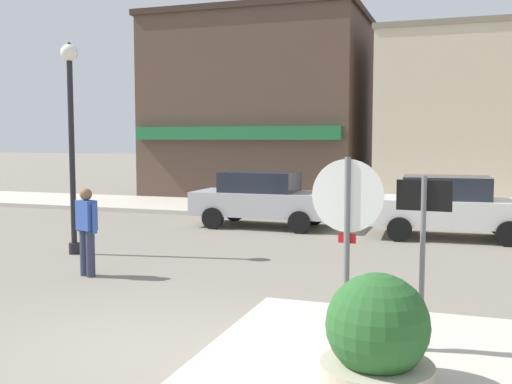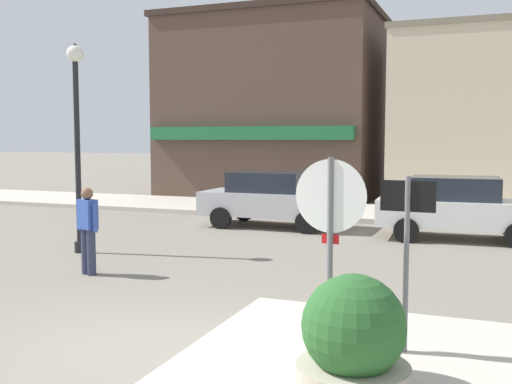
{
  "view_description": "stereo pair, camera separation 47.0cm",
  "coord_description": "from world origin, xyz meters",
  "px_view_note": "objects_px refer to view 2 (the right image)",
  "views": [
    {
      "loc": [
        3.42,
        -6.08,
        2.51
      ],
      "look_at": [
        -0.22,
        4.5,
        1.5
      ],
      "focal_mm": 42.0,
      "sensor_mm": 36.0,
      "label": 1
    },
    {
      "loc": [
        3.86,
        -5.92,
        2.51
      ],
      "look_at": [
        -0.22,
        4.5,
        1.5
      ],
      "focal_mm": 42.0,
      "sensor_mm": 36.0,
      "label": 2
    }
  ],
  "objects_px": {
    "one_way_sign": "(407,246)",
    "parked_car_second": "(459,207)",
    "stop_sign": "(330,228)",
    "parked_car_nearest": "(272,198)",
    "pedestrian_crossing_near": "(88,228)",
    "planter": "(353,343)",
    "lamp_post": "(77,117)"
  },
  "relations": [
    {
      "from": "parked_car_second",
      "to": "pedestrian_crossing_near",
      "type": "bearing_deg",
      "value": -133.49
    },
    {
      "from": "one_way_sign",
      "to": "lamp_post",
      "type": "xyz_separation_m",
      "value": [
        -7.53,
        4.08,
        1.63
      ]
    },
    {
      "from": "lamp_post",
      "to": "pedestrian_crossing_near",
      "type": "bearing_deg",
      "value": -48.37
    },
    {
      "from": "planter",
      "to": "parked_car_second",
      "type": "height_order",
      "value": "parked_car_second"
    },
    {
      "from": "one_way_sign",
      "to": "planter",
      "type": "relative_size",
      "value": 1.71
    },
    {
      "from": "one_way_sign",
      "to": "parked_car_second",
      "type": "bearing_deg",
      "value": 89.01
    },
    {
      "from": "one_way_sign",
      "to": "planter",
      "type": "height_order",
      "value": "one_way_sign"
    },
    {
      "from": "pedestrian_crossing_near",
      "to": "planter",
      "type": "bearing_deg",
      "value": -31.58
    },
    {
      "from": "parked_car_second",
      "to": "lamp_post",
      "type": "bearing_deg",
      "value": -148.04
    },
    {
      "from": "parked_car_nearest",
      "to": "pedestrian_crossing_near",
      "type": "height_order",
      "value": "pedestrian_crossing_near"
    },
    {
      "from": "stop_sign",
      "to": "lamp_post",
      "type": "xyz_separation_m",
      "value": [
        -6.72,
        4.27,
        1.44
      ]
    },
    {
      "from": "planter",
      "to": "pedestrian_crossing_near",
      "type": "height_order",
      "value": "pedestrian_crossing_near"
    },
    {
      "from": "stop_sign",
      "to": "planter",
      "type": "distance_m",
      "value": 1.41
    },
    {
      "from": "pedestrian_crossing_near",
      "to": "lamp_post",
      "type": "bearing_deg",
      "value": 131.63
    },
    {
      "from": "parked_car_nearest",
      "to": "pedestrian_crossing_near",
      "type": "relative_size",
      "value": 2.48
    },
    {
      "from": "planter",
      "to": "pedestrian_crossing_near",
      "type": "relative_size",
      "value": 0.76
    },
    {
      "from": "planter",
      "to": "pedestrian_crossing_near",
      "type": "bearing_deg",
      "value": 148.42
    },
    {
      "from": "one_way_sign",
      "to": "pedestrian_crossing_near",
      "type": "distance_m",
      "value": 6.48
    },
    {
      "from": "stop_sign",
      "to": "parked_car_nearest",
      "type": "relative_size",
      "value": 0.57
    },
    {
      "from": "one_way_sign",
      "to": "planter",
      "type": "distance_m",
      "value": 1.4
    },
    {
      "from": "one_way_sign",
      "to": "pedestrian_crossing_near",
      "type": "xyz_separation_m",
      "value": [
        -6.01,
        2.37,
        -0.46
      ]
    },
    {
      "from": "stop_sign",
      "to": "parked_car_second",
      "type": "height_order",
      "value": "stop_sign"
    },
    {
      "from": "one_way_sign",
      "to": "parked_car_second",
      "type": "relative_size",
      "value": 0.51
    },
    {
      "from": "parked_car_second",
      "to": "pedestrian_crossing_near",
      "type": "relative_size",
      "value": 2.54
    },
    {
      "from": "planter",
      "to": "one_way_sign",
      "type": "bearing_deg",
      "value": 73.17
    },
    {
      "from": "parked_car_nearest",
      "to": "stop_sign",
      "type": "bearing_deg",
      "value": -66.54
    },
    {
      "from": "parked_car_second",
      "to": "stop_sign",
      "type": "bearing_deg",
      "value": -96.06
    },
    {
      "from": "lamp_post",
      "to": "parked_car_second",
      "type": "bearing_deg",
      "value": 31.96
    },
    {
      "from": "one_way_sign",
      "to": "stop_sign",
      "type": "bearing_deg",
      "value": -166.52
    },
    {
      "from": "one_way_sign",
      "to": "planter",
      "type": "xyz_separation_m",
      "value": [
        -0.34,
        -1.12,
        -0.77
      ]
    },
    {
      "from": "parked_car_nearest",
      "to": "parked_car_second",
      "type": "relative_size",
      "value": 0.98
    },
    {
      "from": "one_way_sign",
      "to": "parked_car_nearest",
      "type": "distance_m",
      "value": 10.45
    }
  ]
}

